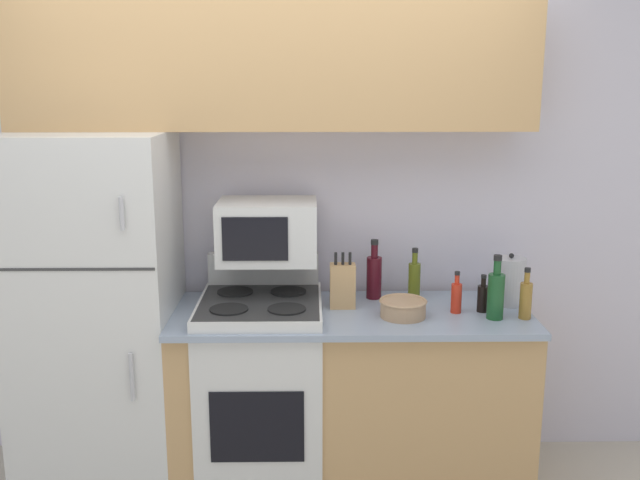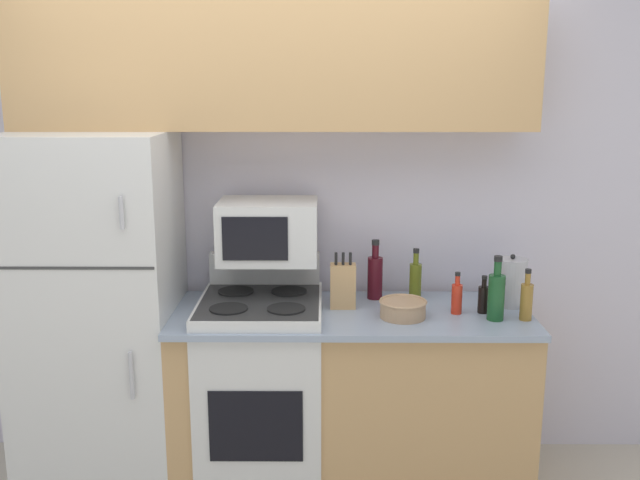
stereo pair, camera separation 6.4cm
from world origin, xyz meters
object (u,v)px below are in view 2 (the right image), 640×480
bottle_wine_green (496,295)px  knife_block (343,286)px  bottle_soy_sauce (483,298)px  bottle_wine_red (375,276)px  microwave (268,231)px  refrigerator (99,313)px  bowl (403,308)px  bottle_hot_sauce (457,297)px  bottle_vinegar (526,300)px  stove (262,389)px  kettle (511,282)px  bottle_olive_oil (415,280)px

bottle_wine_green → knife_block: bearing=165.7°
bottle_soy_sauce → bottle_wine_red: bottle_wine_red is taller
knife_block → bottle_wine_red: (0.16, 0.15, 0.01)m
microwave → knife_block: microwave is taller
refrigerator → bowl: 1.45m
bottle_soy_sauce → bottle_hot_sauce: (-0.13, -0.01, 0.01)m
bowl → bottle_vinegar: (0.56, -0.03, 0.05)m
stove → bottle_vinegar: 1.33m
microwave → kettle: bearing=-1.5°
bottle_soy_sauce → bottle_olive_oil: (-0.30, 0.21, 0.03)m
knife_block → kettle: size_ratio=1.07×
microwave → bowl: size_ratio=2.12×
bowl → bottle_wine_red: (-0.11, 0.29, 0.07)m
bottle_soy_sauce → bottle_wine_green: bottle_wine_green is taller
bottle_hot_sauce → bottle_olive_oil: bottle_olive_oil is taller
refrigerator → microwave: (0.81, 0.10, 0.39)m
stove → bottle_hot_sauce: (0.93, -0.03, 0.48)m
microwave → stove: bearing=-105.2°
bottle_hot_sauce → kettle: kettle is taller
knife_block → kettle: 0.82m
bottle_soy_sauce → kettle: size_ratio=0.70×
bottle_soy_sauce → bottle_vinegar: 0.20m
microwave → bottle_hot_sauce: bearing=-10.0°
bottle_wine_green → bottle_olive_oil: bearing=137.0°
knife_block → bottle_vinegar: knife_block is taller
refrigerator → kettle: (1.99, 0.07, 0.14)m
knife_block → bottle_soy_sauce: bearing=-6.6°
bottle_vinegar → bottle_wine_green: (-0.14, 0.00, 0.02)m
knife_block → bottle_hot_sauce: size_ratio=1.37×
stove → bottle_wine_red: (0.56, 0.20, 0.52)m
knife_block → bottle_vinegar: size_ratio=1.14×
stove → bottle_wine_red: size_ratio=3.67×
refrigerator → stove: bearing=-1.8°
bottle_olive_oil → kettle: (0.45, -0.09, 0.01)m
bottle_vinegar → bottle_olive_oil: (-0.47, 0.31, 0.01)m
bowl → bottle_hot_sauce: 0.27m
bottle_soy_sauce → bottle_olive_oil: bottle_olive_oil is taller
bottle_wine_red → refrigerator: bearing=-172.4°
bottle_olive_oil → stove: bearing=-166.2°
bottle_wine_green → bottle_wine_red: 0.62m
bottle_olive_oil → kettle: bearing=-11.7°
microwave → bowl: (0.63, -0.21, -0.32)m
bowl → microwave: bearing=161.3°
stove → knife_block: knife_block is taller
refrigerator → bottle_soy_sauce: size_ratio=9.61×
stove → bottle_soy_sauce: bearing=-1.1°
bottle_wine_green → bowl: bearing=175.9°
stove → kettle: kettle is taller
bowl → kettle: (0.54, 0.18, 0.07)m
bowl → bottle_hot_sauce: bearing=12.7°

